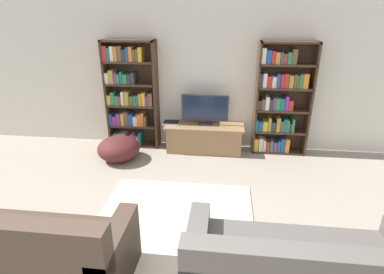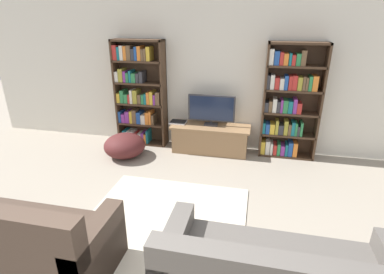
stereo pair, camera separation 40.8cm
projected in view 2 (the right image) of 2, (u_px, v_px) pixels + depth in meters
The scene contains 9 objects.
wall_back at pixel (207, 77), 5.36m from camera, with size 8.80×0.06×2.60m.
bookshelf_left at pixel (139, 94), 5.57m from camera, with size 0.94×0.30×1.95m.
bookshelf_right at pixel (288, 103), 5.04m from camera, with size 0.94×0.30×1.95m.
tv_stand at pixel (210, 139), 5.44m from camera, with size 1.41×0.50×0.49m.
television at pixel (211, 109), 5.29m from camera, with size 0.84×0.16×0.55m.
laptop at pixel (178, 122), 5.51m from camera, with size 0.30×0.25×0.03m.
area_rug at pixel (164, 222), 3.61m from camera, with size 1.92×1.90×0.02m.
couch_left_sectional at pixel (5, 241), 2.87m from camera, with size 2.08×0.82×0.91m.
beanbag_ottoman at pixel (125, 146), 5.25m from camera, with size 0.72×0.72×0.42m, color #4C1E1E.
Camera 2 is at (0.91, -1.07, 2.32)m, focal length 28.00 mm.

